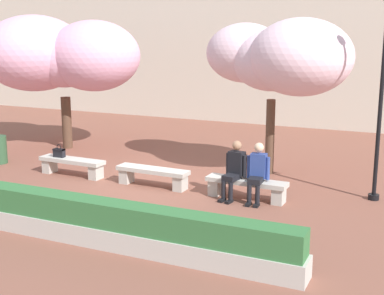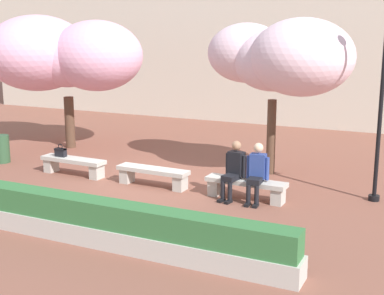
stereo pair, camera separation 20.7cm
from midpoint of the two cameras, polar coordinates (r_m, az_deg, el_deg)
The scene contains 11 objects.
ground_plane at distance 12.88m, azimuth -4.66°, elevation -4.15°, with size 100.00×100.00×0.00m, color brown.
stone_bench_west_end at distance 14.07m, azimuth -13.09°, elevation -1.73°, with size 1.83×0.47×0.45m.
stone_bench_near_west at distance 12.80m, azimuth -4.68°, elevation -2.84°, with size 1.83×0.47×0.45m.
stone_bench_center at distance 11.86m, azimuth 5.32°, elevation -4.09°, with size 1.83×0.47×0.45m.
person_seated_left at distance 11.80m, azimuth 4.05°, elevation -2.17°, with size 0.50×0.72×1.29m.
person_seated_right at distance 11.63m, azimuth 6.48°, elevation -2.43°, with size 0.51×0.70×1.29m.
handbag at distance 14.24m, azimuth -14.40°, elevation -0.49°, with size 0.30×0.15×0.34m.
cherry_tree_main at distance 13.53m, azimuth 8.91°, elevation 9.49°, with size 3.83×2.66×3.97m.
cherry_tree_secondary at distance 17.21m, azimuth -14.32°, elevation 9.53°, with size 4.88×3.52×4.14m.
lamp_post_with_banner at distance 11.98m, azimuth 19.24°, elevation 6.95°, with size 0.54×0.28×4.47m.
planter_hedge_foreground at distance 10.02m, azimuth -14.53°, elevation -7.08°, with size 9.03×0.50×0.80m.
Camera 1 is at (5.98, -10.80, 3.65)m, focal length 50.00 mm.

